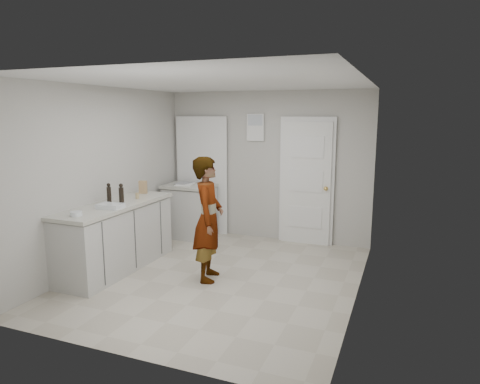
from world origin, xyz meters
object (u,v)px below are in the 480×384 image
at_px(oil_cruet_b, 109,193).
at_px(egg_bowl, 76,214).
at_px(spice_jar, 137,196).
at_px(oil_cruet_a, 121,193).
at_px(person, 208,219).
at_px(cake_mix_box, 143,187).
at_px(baking_dish, 110,206).

bearing_deg(oil_cruet_b, egg_bowl, -80.97).
relative_size(spice_jar, oil_cruet_a, 0.31).
bearing_deg(spice_jar, egg_bowl, -92.95).
height_order(person, egg_bowl, person).
relative_size(cake_mix_box, oil_cruet_a, 0.74).
height_order(person, baking_dish, person).
height_order(spice_jar, egg_bowl, spice_jar).
xyz_separation_m(spice_jar, oil_cruet_a, (-0.05, -0.30, 0.08)).
bearing_deg(spice_jar, oil_cruet_a, -98.59).
relative_size(cake_mix_box, oil_cruet_b, 0.71).
relative_size(oil_cruet_a, egg_bowl, 1.89).
xyz_separation_m(baking_dish, egg_bowl, (-0.10, -0.51, 0.00)).
bearing_deg(baking_dish, spice_jar, 93.62).
bearing_deg(oil_cruet_b, oil_cruet_a, 32.38).
bearing_deg(egg_bowl, oil_cruet_a, 89.06).
distance_m(baking_dish, egg_bowl, 0.52).
relative_size(person, spice_jar, 19.30).
distance_m(oil_cruet_a, egg_bowl, 0.86).
bearing_deg(egg_bowl, person, 34.17).
relative_size(person, oil_cruet_b, 5.83).
distance_m(spice_jar, egg_bowl, 1.16).
xyz_separation_m(cake_mix_box, oil_cruet_b, (-0.03, -0.77, 0.03)).
distance_m(person, egg_bowl, 1.59).
xyz_separation_m(person, spice_jar, (-1.25, 0.27, 0.17)).
xyz_separation_m(cake_mix_box, baking_dish, (0.20, -1.03, -0.07)).
relative_size(spice_jar, egg_bowl, 0.59).
bearing_deg(person, egg_bowl, 108.44).
bearing_deg(baking_dish, person, 17.64).
height_order(oil_cruet_a, oil_cruet_b, oil_cruet_b).
bearing_deg(cake_mix_box, egg_bowl, -101.54).
bearing_deg(cake_mix_box, person, -39.77).
distance_m(oil_cruet_a, oil_cruet_b, 0.16).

